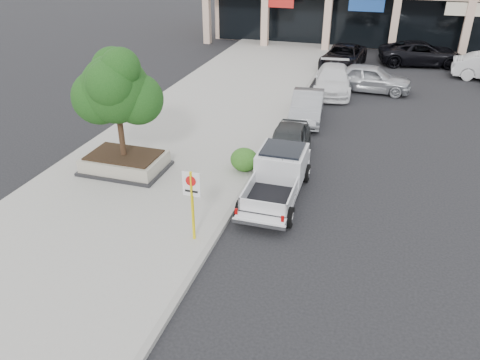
# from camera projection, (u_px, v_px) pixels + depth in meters

# --- Properties ---
(ground) EXTENTS (120.00, 120.00, 0.00)m
(ground) POSITION_uv_depth(u_px,v_px,m) (261.00, 252.00, 14.02)
(ground) COLOR black
(ground) RESTS_ON ground
(sidewalk) EXTENTS (8.00, 52.00, 0.15)m
(sidewalk) POSITION_uv_depth(u_px,v_px,m) (176.00, 149.00, 20.48)
(sidewalk) COLOR gray
(sidewalk) RESTS_ON ground
(curb) EXTENTS (0.20, 52.00, 0.15)m
(curb) POSITION_uv_depth(u_px,v_px,m) (263.00, 160.00, 19.44)
(curb) COLOR gray
(curb) RESTS_ON ground
(planter) EXTENTS (3.20, 2.20, 0.68)m
(planter) POSITION_uv_depth(u_px,v_px,m) (125.00, 162.00, 18.37)
(planter) COLOR black
(planter) RESTS_ON sidewalk
(planter_tree) EXTENTS (2.90, 2.55, 4.00)m
(planter_tree) POSITION_uv_depth(u_px,v_px,m) (121.00, 89.00, 17.08)
(planter_tree) COLOR black
(planter_tree) RESTS_ON planter
(no_parking_sign) EXTENTS (0.55, 0.09, 2.30)m
(no_parking_sign) POSITION_uv_depth(u_px,v_px,m) (192.00, 197.00, 13.70)
(no_parking_sign) COLOR yellow
(no_parking_sign) RESTS_ON sidewalk
(hedge) EXTENTS (1.10, 0.99, 0.93)m
(hedge) POSITION_uv_depth(u_px,v_px,m) (244.00, 160.00, 18.25)
(hedge) COLOR #264E16
(hedge) RESTS_ON sidewalk
(pickup_truck) EXTENTS (1.91, 5.05, 1.58)m
(pickup_truck) POSITION_uv_depth(u_px,v_px,m) (276.00, 179.00, 16.49)
(pickup_truck) COLOR silver
(pickup_truck) RESTS_ON ground
(curb_car_a) EXTENTS (1.95, 4.23, 1.40)m
(curb_car_a) POSITION_uv_depth(u_px,v_px,m) (288.00, 143.00, 19.49)
(curb_car_a) COLOR #292C2D
(curb_car_a) RESTS_ON ground
(curb_car_b) EXTENTS (1.92, 4.44, 1.42)m
(curb_car_b) POSITION_uv_depth(u_px,v_px,m) (307.00, 106.00, 23.50)
(curb_car_b) COLOR gray
(curb_car_b) RESTS_ON ground
(curb_car_c) EXTENTS (2.60, 5.34, 1.50)m
(curb_car_c) POSITION_uv_depth(u_px,v_px,m) (333.00, 80.00, 27.53)
(curb_car_c) COLOR silver
(curb_car_c) RESTS_ON ground
(curb_car_d) EXTENTS (3.07, 5.74, 1.53)m
(curb_car_d) POSITION_uv_depth(u_px,v_px,m) (343.00, 56.00, 32.52)
(curb_car_d) COLOR black
(curb_car_d) RESTS_ON ground
(lot_car_a) EXTENTS (4.78, 2.01, 1.61)m
(lot_car_a) POSITION_uv_depth(u_px,v_px,m) (370.00, 78.00, 27.64)
(lot_car_a) COLOR #AEB1B7
(lot_car_a) RESTS_ON ground
(lot_car_d) EXTENTS (6.27, 3.70, 1.64)m
(lot_car_d) POSITION_uv_depth(u_px,v_px,m) (422.00, 53.00, 33.11)
(lot_car_d) COLOR black
(lot_car_d) RESTS_ON ground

